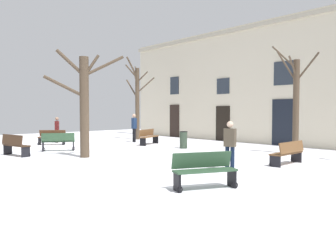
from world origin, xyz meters
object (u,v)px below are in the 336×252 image
object	(u,v)px
tree_near_facade	(84,102)
bench_by_litter_bin	(15,145)
tree_foreground	(137,99)
bench_near_center_tree	(52,137)
litter_bin	(183,140)
bench_far_corner	(288,153)
person_near_bench	(57,129)
person_strolling	(230,143)
person_by_shop_door	(134,126)
bench_back_to_back_right	(149,136)
tree_right_of_center	(296,103)
bench_near_lamp	(58,142)
bench_facing_shops	(204,170)

from	to	relation	value
tree_near_facade	bench_by_litter_bin	size ratio (longest dim) A/B	2.74
tree_foreground	bench_near_center_tree	bearing A→B (deg)	-92.91
litter_bin	bench_by_litter_bin	world-z (taller)	bench_by_litter_bin
litter_bin	bench_far_corner	world-z (taller)	litter_bin
person_near_bench	tree_near_facade	bearing A→B (deg)	16.93
litter_bin	bench_near_center_tree	size ratio (longest dim) A/B	0.62
bench_by_litter_bin	bench_near_center_tree	distance (m)	5.03
tree_near_facade	bench_far_corner	world-z (taller)	tree_near_facade
bench_far_corner	tree_foreground	bearing A→B (deg)	-103.86
bench_by_litter_bin	person_strolling	world-z (taller)	person_strolling
tree_foreground	person_strolling	world-z (taller)	tree_foreground
person_by_shop_door	person_near_bench	world-z (taller)	person_by_shop_door
bench_back_to_back_right	tree_right_of_center	bearing A→B (deg)	-99.71
tree_foreground	person_by_shop_door	size ratio (longest dim) A/B	3.13
tree_foreground	person_by_shop_door	bearing A→B (deg)	-42.14
person_strolling	person_by_shop_door	bearing A→B (deg)	-38.72
bench_by_litter_bin	tree_near_facade	bearing A→B (deg)	-151.62
tree_foreground	bench_by_litter_bin	size ratio (longest dim) A/B	3.37
bench_back_to_back_right	bench_near_lamp	bearing A→B (deg)	150.14
litter_bin	bench_by_litter_bin	size ratio (longest dim) A/B	0.54
bench_back_to_back_right	person_by_shop_door	size ratio (longest dim) A/B	1.02
bench_near_center_tree	bench_far_corner	bearing A→B (deg)	-36.34
tree_right_of_center	person_near_bench	bearing A→B (deg)	-155.96
tree_foreground	bench_by_litter_bin	distance (m)	10.22
tree_near_facade	bench_facing_shops	xyz separation A→B (m)	(7.40, -0.61, -1.88)
bench_back_to_back_right	person_by_shop_door	world-z (taller)	person_by_shop_door
tree_right_of_center	litter_bin	world-z (taller)	tree_right_of_center
tree_foreground	person_near_bench	world-z (taller)	tree_foreground
bench_facing_shops	person_by_shop_door	size ratio (longest dim) A/B	0.95
person_strolling	bench_near_center_tree	bearing A→B (deg)	-15.09
bench_by_litter_bin	bench_facing_shops	bearing A→B (deg)	176.93
litter_bin	person_strolling	bearing A→B (deg)	-31.29
bench_back_to_back_right	person_strolling	distance (m)	9.30
bench_far_corner	person_strolling	world-z (taller)	person_strolling
bench_near_center_tree	bench_facing_shops	world-z (taller)	bench_facing_shops
bench_facing_shops	person_by_shop_door	distance (m)	13.46
tree_foreground	litter_bin	world-z (taller)	tree_foreground
tree_right_of_center	person_near_bench	xyz separation A→B (m)	(-12.79, -5.71, -1.47)
tree_foreground	person_near_bench	bearing A→B (deg)	-104.70
tree_foreground	bench_near_lamp	bearing A→B (deg)	-67.25
tree_right_of_center	person_strolling	xyz separation A→B (m)	(0.63, -5.65, -1.45)
bench_by_litter_bin	bench_far_corner	distance (m)	11.43
tree_right_of_center	bench_back_to_back_right	bearing A→B (deg)	-164.56
tree_foreground	bench_near_lamp	size ratio (longest dim) A/B	3.51
bench_by_litter_bin	bench_back_to_back_right	xyz separation A→B (m)	(-0.06, 7.59, -0.00)
tree_right_of_center	bench_far_corner	bearing A→B (deg)	-66.62
bench_back_to_back_right	bench_facing_shops	world-z (taller)	bench_facing_shops
litter_bin	person_by_shop_door	bearing A→B (deg)	176.86
bench_near_center_tree	person_near_bench	bearing A→B (deg)	92.96
bench_near_lamp	person_strolling	world-z (taller)	person_strolling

